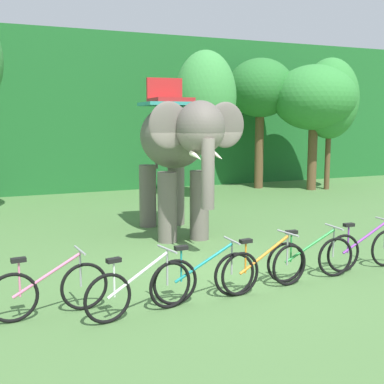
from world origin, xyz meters
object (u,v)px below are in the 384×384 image
Objects in this scene: bike_pink at (49,290)px; bike_white at (140,289)px; bike_purple at (365,249)px; tree_center_right at (330,99)px; tree_center at (206,98)px; tree_right at (260,89)px; elephant at (176,144)px; bike_orange at (265,268)px; bike_green at (311,258)px; tree_far_left at (314,98)px; bike_teal at (205,276)px.

bike_white is at bearing -22.53° from bike_pink.
tree_center_right is at bearing 55.35° from bike_purple.
tree_center is 3.84m from tree_right.
tree_center_right is 3.02× the size of bike_white.
elephant is at bearing 48.55° from bike_pink.
tree_center_right is at bearing 47.40° from bike_orange.
bike_green is at bearing -102.89° from tree_center.
tree_right is 3.04× the size of bike_white.
elephant is 4.55m from bike_green.
bike_green is 1.30m from bike_purple.
tree_right is 3.01× the size of bike_orange.
bike_green is at bearing 6.77° from bike_white.
bike_purple is at bearing 6.09° from bike_white.
bike_pink is (-9.65, -10.43, -3.54)m from tree_right.
tree_far_left is 2.86× the size of bike_white.
tree_far_left is at bearing 46.43° from bike_teal.
tree_center_right is 11.45m from bike_purple.
tree_far_left reaches higher than bike_purple.
tree_right is 3.00× the size of bike_purple.
tree_center is 2.95× the size of bike_pink.
elephant is at bearing -148.99° from tree_center_right.
bike_purple is at bearing 6.72° from bike_orange.
bike_orange is 1.00× the size of bike_purple.
tree_far_left is at bearing 58.55° from bike_purple.
tree_far_left is at bearing 53.33° from bike_green.
bike_teal is at bearing 9.11° from bike_white.
tree_far_left reaches higher than bike_teal.
tree_center_right is (5.59, 0.56, 0.07)m from tree_center.
bike_white is at bearing -174.59° from bike_orange.
bike_white is at bearing -173.91° from bike_purple.
tree_center_right is 12.28m from bike_green.
bike_pink is at bearing 178.59° from bike_green.
tree_far_left is at bearing 33.71° from elephant.
tree_far_left is at bearing 39.05° from bike_pink.
elephant is 4.62m from bike_orange.
tree_center reaches higher than bike_green.
bike_white is at bearing -120.01° from tree_center.
tree_far_left is 9.48m from elephant.
bike_pink and bike_teal have the same top height.
bike_teal is (-9.02, -9.49, -3.17)m from tree_far_left.
elephant is (-7.81, -5.21, -1.36)m from tree_far_left.
tree_right reaches higher than elephant.
elephant is 4.81m from bike_teal.
bike_teal is at bearing -105.89° from elephant.
tree_right is at bearing 52.22° from bike_white.
tree_center_right is 2.99× the size of bike_purple.
tree_center is at bearing -172.03° from tree_far_left.
bike_purple is at bearing -0.09° from bike_pink.
bike_purple is at bearing -94.52° from tree_center.
tree_center is at bearing -149.30° from tree_right.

